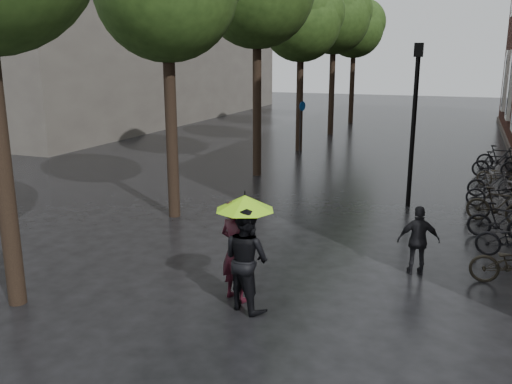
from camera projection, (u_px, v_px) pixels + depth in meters
The scene contains 10 objects.
ground at pixel (182, 377), 7.73m from camera, with size 120.00×120.00×0.00m, color black.
bg_building at pixel (99, 20), 39.07m from camera, with size 16.00×30.00×14.00m, color #47423D.
street_trees at pixel (281, 8), 21.97m from camera, with size 4.33×34.03×8.91m.
person_burgundy at pixel (236, 250), 9.98m from camera, with size 0.71×0.46×1.94m, color black.
person_black at pixel (246, 259), 9.62m from camera, with size 0.92×0.72×1.89m, color black.
lime_umbrella at pixel (245, 203), 9.60m from camera, with size 1.08×1.08×1.60m.
pedestrian_walking at pixel (419, 240), 11.22m from camera, with size 0.86×0.36×1.47m, color black.
parked_bicycles at pixel (501, 195), 15.96m from camera, with size 2.04×12.70×1.01m.
lamp_post at pixel (415, 110), 15.82m from camera, with size 0.25×0.25×4.82m.
cycle_sign at pixel (301, 119), 25.00m from camera, with size 0.13×0.44×2.44m.
Camera 1 is at (3.47, -6.00, 4.45)m, focal length 38.00 mm.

